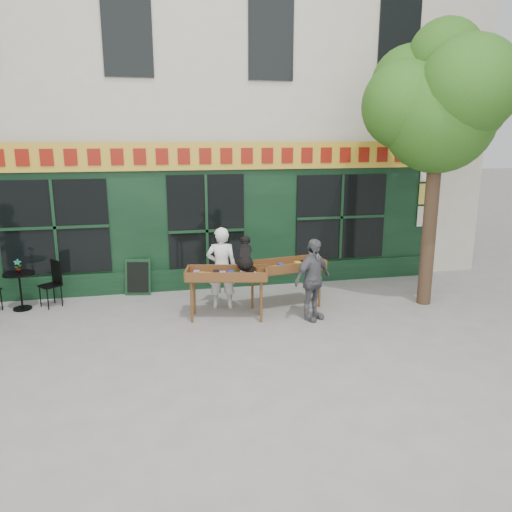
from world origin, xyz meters
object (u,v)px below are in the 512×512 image
at_px(dog, 245,253).
at_px(bistro_table, 20,284).
at_px(book_cart_right, 286,269).
at_px(book_cart_center, 227,277).
at_px(woman, 222,268).
at_px(man_right, 313,280).

height_order(dog, bistro_table, dog).
height_order(book_cart_right, bistro_table, book_cart_right).
height_order(dog, book_cart_right, dog).
bearing_deg(bistro_table, book_cart_center, -19.25).
xyz_separation_m(book_cart_center, book_cart_right, (1.27, 0.35, 0.00)).
relative_size(book_cart_center, woman, 0.96).
bearing_deg(book_cart_center, man_right, -2.28).
xyz_separation_m(man_right, bistro_table, (-5.54, 1.79, -0.24)).
bearing_deg(book_cart_right, bistro_table, 158.67).
bearing_deg(dog, book_cart_right, 35.49).
bearing_deg(woman, book_cart_center, 102.02).
bearing_deg(book_cart_right, dog, -166.67).
distance_m(dog, bistro_table, 4.62).
height_order(book_cart_right, man_right, man_right).
distance_m(book_cart_right, man_right, 0.81).
bearing_deg(book_cart_center, woman, 102.02).
bearing_deg(man_right, bistro_table, 131.99).
bearing_deg(woman, book_cart_right, 178.72).
bearing_deg(dog, woman, 128.59).
distance_m(book_cart_center, book_cart_right, 1.32).
relative_size(woman, man_right, 1.06).
relative_size(book_cart_center, man_right, 1.02).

